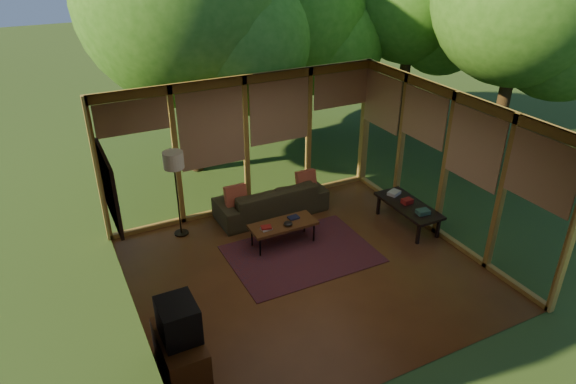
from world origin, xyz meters
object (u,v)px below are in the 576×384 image
media_cabinet (181,354)px  coffee_table (283,225)px  floor_lamp (174,165)px  television (178,320)px  side_console (408,206)px  sofa (271,200)px

media_cabinet → coffee_table: bearing=40.3°
floor_lamp → coffee_table: (1.54, -1.16, -1.01)m
television → floor_lamp: size_ratio=0.33×
coffee_table → side_console: 2.44m
sofa → media_cabinet: bearing=48.4°
sofa → floor_lamp: floor_lamp is taller
side_console → floor_lamp: bearing=157.3°
television → side_console: (4.85, 1.62, -0.44)m
sofa → side_console: bearing=142.7°
sofa → floor_lamp: size_ratio=1.32×
media_cabinet → sofa: bearing=49.2°
television → floor_lamp: floor_lamp is taller
side_console → coffee_table: bearing=168.5°
television → coffee_table: (2.46, 2.10, -0.46)m
coffee_table → floor_lamp: bearing=143.2°
coffee_table → television: bearing=-139.5°
sofa → media_cabinet: 4.21m
sofa → coffee_table: bearing=75.1°
sofa → television: 4.23m
media_cabinet → floor_lamp: size_ratio=0.61×
television → coffee_table: size_ratio=0.46×
side_console → sofa: bearing=143.5°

